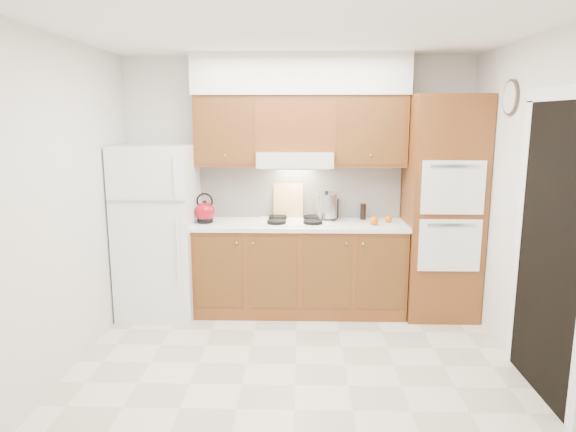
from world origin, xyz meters
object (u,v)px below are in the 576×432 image
object	(u,v)px
stock_pot	(326,206)
oven_cabinet	(442,208)
fridge	(159,231)
kettle	(205,212)

from	to	relation	value
stock_pot	oven_cabinet	bearing A→B (deg)	-7.79
fridge	stock_pot	world-z (taller)	fridge
fridge	oven_cabinet	xyz separation A→B (m)	(2.85, 0.03, 0.24)
fridge	oven_cabinet	size ratio (longest dim) A/B	0.78
kettle	oven_cabinet	bearing A→B (deg)	-19.92
oven_cabinet	kettle	distance (m)	2.37
oven_cabinet	stock_pot	world-z (taller)	oven_cabinet
oven_cabinet	fridge	bearing A→B (deg)	-179.30
oven_cabinet	kettle	xyz separation A→B (m)	(-2.37, -0.02, -0.05)
fridge	kettle	bearing A→B (deg)	1.61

